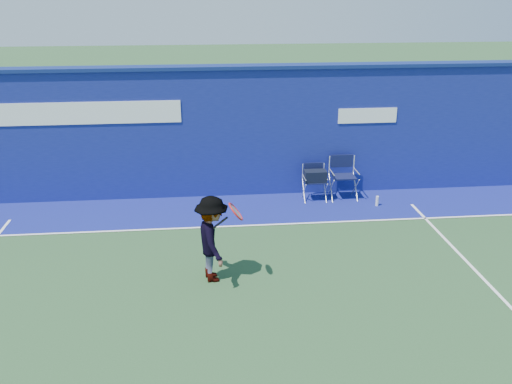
{
  "coord_description": "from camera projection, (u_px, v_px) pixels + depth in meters",
  "views": [
    {
      "loc": [
        -0.24,
        -7.2,
        4.8
      ],
      "look_at": [
        0.73,
        2.6,
        1.0
      ],
      "focal_mm": 38.0,
      "sensor_mm": 36.0,
      "label": 1
    }
  ],
  "objects": [
    {
      "name": "court_lines",
      "position": [
        224.0,
        292.0,
        8.99
      ],
      "size": [
        24.0,
        12.0,
        0.01
      ],
      "color": "white",
      "rests_on": "out_of_bounds_strip"
    },
    {
      "name": "out_of_bounds_strip",
      "position": [
        218.0,
        210.0,
        12.24
      ],
      "size": [
        24.0,
        1.8,
        0.01
      ],
      "primitive_type": "cube",
      "color": "navy",
      "rests_on": "ground"
    },
    {
      "name": "stadium_wall",
      "position": [
        214.0,
        132.0,
        12.7
      ],
      "size": [
        24.0,
        0.5,
        3.08
      ],
      "color": "navy",
      "rests_on": "ground"
    },
    {
      "name": "tennis_player",
      "position": [
        212.0,
        239.0,
        9.15
      ],
      "size": [
        0.9,
        1.07,
        1.52
      ],
      "color": "#EA4738",
      "rests_on": "ground"
    },
    {
      "name": "ground",
      "position": [
        226.0,
        313.0,
        8.43
      ],
      "size": [
        80.0,
        80.0,
        0.0
      ],
      "primitive_type": "plane",
      "color": "#264826",
      "rests_on": "ground"
    },
    {
      "name": "directors_chair_right",
      "position": [
        343.0,
        185.0,
        12.86
      ],
      "size": [
        0.6,
        0.54,
        1.0
      ],
      "color": "silver",
      "rests_on": "ground"
    },
    {
      "name": "directors_chair_left",
      "position": [
        315.0,
        186.0,
        12.73
      ],
      "size": [
        0.51,
        0.46,
        0.85
      ],
      "color": "silver",
      "rests_on": "ground"
    },
    {
      "name": "water_bottle",
      "position": [
        377.0,
        201.0,
        12.46
      ],
      "size": [
        0.07,
        0.07,
        0.24
      ],
      "primitive_type": "cylinder",
      "color": "silver",
      "rests_on": "ground"
    }
  ]
}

